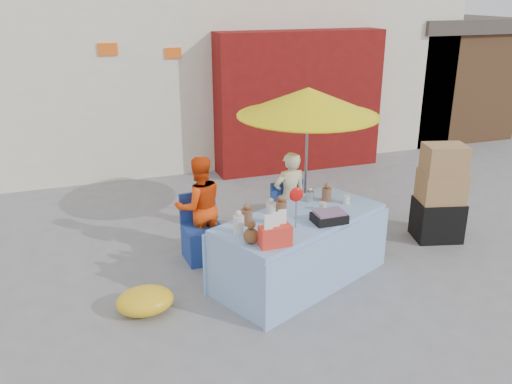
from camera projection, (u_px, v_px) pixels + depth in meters
name	position (u px, v px, depth m)	size (l,w,h in m)	color
ground	(267.00, 290.00, 6.31)	(80.00, 80.00, 0.00)	slate
market_table	(299.00, 248.00, 6.40)	(2.36, 1.80, 1.29)	#9ABCF7
chair_left	(203.00, 240.00, 6.98)	(0.50, 0.50, 0.85)	navy
chair_right	(293.00, 227.00, 7.36)	(0.50, 0.50, 0.85)	navy
vendor_orange	(200.00, 207.00, 6.95)	(0.65, 0.51, 1.34)	#EB430C
vendor_beige	(289.00, 197.00, 7.35)	(0.47, 0.31, 1.28)	beige
umbrella	(308.00, 102.00, 7.14)	(1.90, 1.90, 2.09)	gray
box_stack	(440.00, 196.00, 7.42)	(0.72, 0.64, 1.36)	black
tarp_bundle	(145.00, 301.00, 5.83)	(0.62, 0.50, 0.28)	yellow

